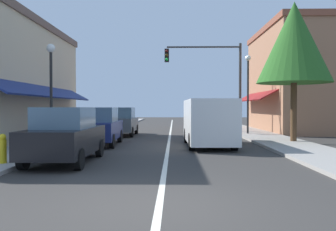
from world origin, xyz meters
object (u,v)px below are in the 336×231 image
object	(u,v)px
parked_car_third_left	(121,122)
fire_hydrant	(3,149)
parked_car_second_left	(99,126)
street_lamp_right_mid	(248,82)
traffic_signal_mast_arm	(215,72)
tree_right_near	(294,43)
van_in_lane	(208,121)
parked_car_nearest_left	(65,135)
street_lamp_left_near	(51,78)

from	to	relation	value
parked_car_third_left	fire_hydrant	xyz separation A→B (m)	(-1.74, -11.84, -0.33)
parked_car_second_left	street_lamp_right_mid	world-z (taller)	street_lamp_right_mid
traffic_signal_mast_arm	tree_right_near	size ratio (longest dim) A/B	0.89
parked_car_second_left	fire_hydrant	size ratio (longest dim) A/B	4.77
tree_right_near	parked_car_second_left	bearing A→B (deg)	-173.89
parked_car_third_left	van_in_lane	distance (m)	7.78
parked_car_nearest_left	parked_car_second_left	size ratio (longest dim) A/B	0.99
fire_hydrant	van_in_lane	bearing A→B (deg)	41.15
van_in_lane	fire_hydrant	xyz separation A→B (m)	(-6.62, -5.78, -0.60)
parked_car_nearest_left	street_lamp_right_mid	world-z (taller)	street_lamp_right_mid
parked_car_third_left	van_in_lane	xyz separation A→B (m)	(4.88, -6.06, 0.27)
van_in_lane	street_lamp_left_near	world-z (taller)	street_lamp_left_near
street_lamp_left_near	street_lamp_right_mid	xyz separation A→B (m)	(9.91, 7.62, 0.36)
parked_car_nearest_left	van_in_lane	xyz separation A→B (m)	(5.02, 4.91, 0.27)
parked_car_nearest_left	parked_car_third_left	xyz separation A→B (m)	(0.14, 10.97, 0.00)
parked_car_second_left	traffic_signal_mast_arm	size ratio (longest dim) A/B	0.67
tree_right_near	van_in_lane	bearing A→B (deg)	-163.00
parked_car_nearest_left	traffic_signal_mast_arm	xyz separation A→B (m)	(6.26, 13.11, 3.33)
van_in_lane	parked_car_nearest_left	bearing A→B (deg)	-137.35
parked_car_second_left	street_lamp_left_near	world-z (taller)	street_lamp_left_near
parked_car_nearest_left	street_lamp_left_near	distance (m)	4.64
parked_car_second_left	street_lamp_left_near	size ratio (longest dim) A/B	0.93
street_lamp_left_near	parked_car_second_left	bearing A→B (deg)	41.36
fire_hydrant	traffic_signal_mast_arm	bearing A→B (deg)	60.69
parked_car_third_left	tree_right_near	world-z (taller)	tree_right_near
tree_right_near	fire_hydrant	size ratio (longest dim) A/B	7.97
parked_car_nearest_left	traffic_signal_mast_arm	world-z (taller)	traffic_signal_mast_arm
van_in_lane	tree_right_near	size ratio (longest dim) A/B	0.75
fire_hydrant	parked_car_third_left	bearing A→B (deg)	81.65
parked_car_second_left	van_in_lane	world-z (taller)	van_in_lane
tree_right_near	fire_hydrant	world-z (taller)	tree_right_near
van_in_lane	tree_right_near	world-z (taller)	tree_right_near
traffic_signal_mast_arm	street_lamp_right_mid	size ratio (longest dim) A/B	1.21
parked_car_nearest_left	fire_hydrant	xyz separation A→B (m)	(-1.60, -0.87, -0.33)
street_lamp_right_mid	fire_hydrant	xyz separation A→B (m)	(-9.75, -12.21, -2.85)
parked_car_second_left	van_in_lane	distance (m)	5.07
parked_car_second_left	parked_car_third_left	bearing A→B (deg)	86.51
street_lamp_right_mid	street_lamp_left_near	bearing A→B (deg)	-142.44
parked_car_third_left	tree_right_near	bearing A→B (deg)	-27.51
parked_car_nearest_left	tree_right_near	world-z (taller)	tree_right_near
traffic_signal_mast_arm	street_lamp_right_mid	distance (m)	2.72
traffic_signal_mast_arm	street_lamp_right_mid	xyz separation A→B (m)	(1.90, -1.78, -0.81)
traffic_signal_mast_arm	parked_car_second_left	bearing A→B (deg)	-128.59
parked_car_second_left	traffic_signal_mast_arm	world-z (taller)	traffic_signal_mast_arm
parked_car_third_left	street_lamp_left_near	xyz separation A→B (m)	(-1.90, -7.26, 2.15)
street_lamp_left_near	traffic_signal_mast_arm	bearing A→B (deg)	49.56
street_lamp_left_near	fire_hydrant	xyz separation A→B (m)	(0.16, -4.59, -2.48)
parked_car_third_left	traffic_signal_mast_arm	distance (m)	7.28
parked_car_second_left	traffic_signal_mast_arm	bearing A→B (deg)	49.73
van_in_lane	tree_right_near	distance (m)	5.89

